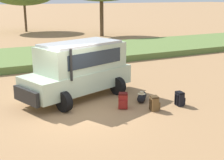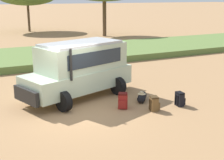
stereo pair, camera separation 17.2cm
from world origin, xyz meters
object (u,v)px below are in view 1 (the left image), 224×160
object	(u,v)px
safari_vehicle	(80,68)
backpack_beside_front_wheel	(123,101)
backpack_near_rear_wheel	(180,99)
backpack_cluster_center	(154,103)
duffel_bag_low_black_case	(142,97)

from	to	relation	value
safari_vehicle	backpack_beside_front_wheel	distance (m)	2.59
safari_vehicle	backpack_near_rear_wheel	size ratio (longest dim) A/B	9.36
backpack_cluster_center	backpack_near_rear_wheel	distance (m)	1.26
backpack_cluster_center	duffel_bag_low_black_case	distance (m)	1.22
backpack_near_rear_wheel	duffel_bag_low_black_case	world-z (taller)	backpack_near_rear_wheel
duffel_bag_low_black_case	backpack_beside_front_wheel	bearing A→B (deg)	-158.71
safari_vehicle	backpack_cluster_center	bearing A→B (deg)	-56.04
safari_vehicle	backpack_cluster_center	xyz separation A→B (m)	(1.98, -2.93, -1.01)
backpack_beside_front_wheel	backpack_near_rear_wheel	size ratio (longest dim) A/B	1.11
backpack_beside_front_wheel	duffel_bag_low_black_case	xyz separation A→B (m)	(1.17, 0.45, -0.14)
safari_vehicle	backpack_beside_front_wheel	world-z (taller)	safari_vehicle
backpack_beside_front_wheel	safari_vehicle	bearing A→B (deg)	114.30
safari_vehicle	backpack_beside_front_wheel	bearing A→B (deg)	-65.70
safari_vehicle	duffel_bag_low_black_case	xyz separation A→B (m)	(2.15, -1.73, -1.12)
backpack_beside_front_wheel	backpack_cluster_center	xyz separation A→B (m)	(0.99, -0.75, -0.03)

